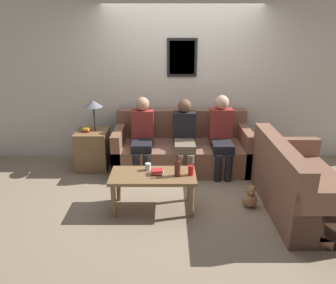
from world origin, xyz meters
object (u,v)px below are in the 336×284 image
object	(u,v)px
wine_bottle	(176,168)
teddy_bear	(248,197)
person_right	(220,132)
person_middle	(183,134)
couch_main	(180,149)
drinking_glass	(147,167)
couch_side	(299,187)
coffee_table	(152,180)
person_left	(141,133)

from	to	relation	value
wine_bottle	teddy_bear	bearing A→B (deg)	4.93
person_right	person_middle	bearing A→B (deg)	178.74
couch_main	drinking_glass	bearing A→B (deg)	-112.03
couch_side	drinking_glass	world-z (taller)	couch_side
coffee_table	teddy_bear	distance (m)	1.26
person_right	drinking_glass	bearing A→B (deg)	-137.22
drinking_glass	person_middle	size ratio (longest dim) A/B	0.08
coffee_table	wine_bottle	world-z (taller)	wine_bottle
teddy_bear	couch_side	bearing A→B (deg)	-4.31
teddy_bear	person_left	bearing A→B (deg)	142.47
couch_main	person_right	size ratio (longest dim) A/B	1.78
couch_main	coffee_table	distance (m)	1.37
coffee_table	person_middle	world-z (taller)	person_middle
coffee_table	drinking_glass	world-z (taller)	drinking_glass
couch_main	wine_bottle	distance (m)	1.38
coffee_table	wine_bottle	distance (m)	0.35
couch_main	couch_side	bearing A→B (deg)	-42.69
coffee_table	teddy_bear	size ratio (longest dim) A/B	3.59
person_left	person_right	xyz separation A→B (m)	(1.21, -0.03, 0.02)
wine_bottle	person_left	size ratio (longest dim) A/B	0.24
person_left	person_middle	distance (m)	0.65
drinking_glass	person_left	distance (m)	1.03
person_left	wine_bottle	bearing A→B (deg)	-66.82
person_middle	person_right	distance (m)	0.56
drinking_glass	couch_side	bearing A→B (deg)	-4.06
couch_main	wine_bottle	xyz separation A→B (m)	(-0.11, -1.34, 0.28)
coffee_table	drinking_glass	size ratio (longest dim) A/B	11.48
couch_main	coffee_table	size ratio (longest dim) A/B	2.03
person_right	teddy_bear	xyz separation A→B (m)	(0.23, -1.08, -0.52)
couch_main	person_middle	bearing A→B (deg)	-80.56
person_right	couch_side	bearing A→B (deg)	-53.59
couch_side	drinking_glass	bearing A→B (deg)	85.94
wine_bottle	drinking_glass	bearing A→B (deg)	155.06
wine_bottle	drinking_glass	size ratio (longest dim) A/B	3.05
wine_bottle	person_middle	xyz separation A→B (m)	(0.14, 1.17, 0.03)
couch_side	drinking_glass	xyz separation A→B (m)	(-1.89, 0.13, 0.21)
couch_side	wine_bottle	size ratio (longest dim) A/B	5.99
wine_bottle	person_middle	size ratio (longest dim) A/B	0.25
person_middle	person_right	bearing A→B (deg)	-1.26
teddy_bear	person_middle	bearing A→B (deg)	125.93
person_left	teddy_bear	xyz separation A→B (m)	(1.44, -1.10, -0.50)
wine_bottle	teddy_bear	size ratio (longest dim) A/B	0.95
coffee_table	couch_main	bearing A→B (deg)	72.57
couch_main	person_left	world-z (taller)	person_left
couch_side	teddy_bear	size ratio (longest dim) A/B	5.72
person_right	teddy_bear	size ratio (longest dim) A/B	4.09
drinking_glass	person_middle	distance (m)	1.12
couch_main	couch_side	world-z (taller)	same
couch_side	person_middle	world-z (taller)	person_middle
couch_main	wine_bottle	bearing A→B (deg)	-94.71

